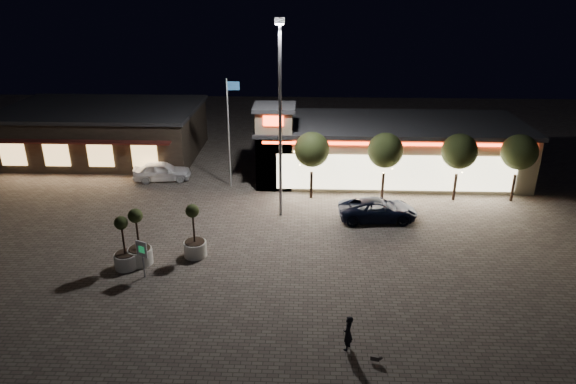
{
  "coord_description": "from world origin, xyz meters",
  "views": [
    {
      "loc": [
        3.7,
        -22.59,
        14.29
      ],
      "look_at": [
        2.56,
        6.0,
        2.46
      ],
      "focal_mm": 32.0,
      "sensor_mm": 36.0,
      "label": 1
    }
  ],
  "objects_px": {
    "pedestrian": "(348,333)",
    "valet_sign": "(142,252)",
    "pickup_truck": "(378,210)",
    "planter_mid": "(139,247)",
    "planter_left": "(125,252)",
    "white_sedan": "(162,171)"
  },
  "relations": [
    {
      "from": "pedestrian",
      "to": "planter_mid",
      "type": "bearing_deg",
      "value": -97.82
    },
    {
      "from": "planter_left",
      "to": "valet_sign",
      "type": "height_order",
      "value": "planter_left"
    },
    {
      "from": "white_sedan",
      "to": "planter_mid",
      "type": "height_order",
      "value": "planter_mid"
    },
    {
      "from": "planter_mid",
      "to": "pickup_truck",
      "type": "bearing_deg",
      "value": 24.21
    },
    {
      "from": "planter_left",
      "to": "planter_mid",
      "type": "distance_m",
      "value": 0.79
    },
    {
      "from": "pickup_truck",
      "to": "white_sedan",
      "type": "height_order",
      "value": "white_sedan"
    },
    {
      "from": "planter_mid",
      "to": "white_sedan",
      "type": "bearing_deg",
      "value": 99.84
    },
    {
      "from": "pedestrian",
      "to": "valet_sign",
      "type": "relative_size",
      "value": 0.77
    },
    {
      "from": "pickup_truck",
      "to": "planter_mid",
      "type": "distance_m",
      "value": 14.86
    },
    {
      "from": "planter_left",
      "to": "planter_mid",
      "type": "relative_size",
      "value": 0.93
    },
    {
      "from": "planter_left",
      "to": "valet_sign",
      "type": "distance_m",
      "value": 1.62
    },
    {
      "from": "pickup_truck",
      "to": "valet_sign",
      "type": "height_order",
      "value": "valet_sign"
    },
    {
      "from": "pickup_truck",
      "to": "valet_sign",
      "type": "distance_m",
      "value": 14.95
    },
    {
      "from": "valet_sign",
      "to": "pickup_truck",
      "type": "bearing_deg",
      "value": 30.0
    },
    {
      "from": "pedestrian",
      "to": "valet_sign",
      "type": "xyz_separation_m",
      "value": [
        -10.15,
        5.24,
        0.65
      ]
    },
    {
      "from": "planter_left",
      "to": "planter_mid",
      "type": "height_order",
      "value": "planter_mid"
    },
    {
      "from": "pickup_truck",
      "to": "planter_mid",
      "type": "relative_size",
      "value": 1.55
    },
    {
      "from": "pickup_truck",
      "to": "pedestrian",
      "type": "xyz_separation_m",
      "value": [
        -2.78,
        -12.7,
        0.1
      ]
    },
    {
      "from": "pickup_truck",
      "to": "pedestrian",
      "type": "relative_size",
      "value": 3.15
    },
    {
      "from": "valet_sign",
      "to": "white_sedan",
      "type": "bearing_deg",
      "value": 101.37
    },
    {
      "from": "white_sedan",
      "to": "valet_sign",
      "type": "xyz_separation_m",
      "value": [
        2.8,
        -13.91,
        0.71
      ]
    },
    {
      "from": "pickup_truck",
      "to": "planter_left",
      "type": "relative_size",
      "value": 1.66
    }
  ]
}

